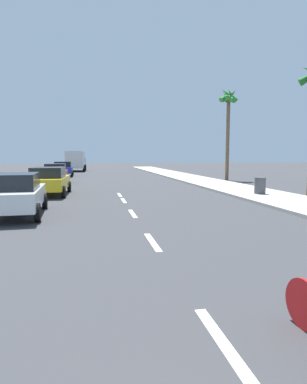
% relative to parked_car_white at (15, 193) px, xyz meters
% --- Properties ---
extents(ground_plane, '(160.00, 160.00, 0.00)m').
position_rel_parked_car_white_xyz_m(ground_plane, '(4.28, 6.88, -0.84)').
color(ground_plane, '#38383A').
extents(sidewalk_strip, '(3.60, 80.00, 0.14)m').
position_rel_parked_car_white_xyz_m(sidewalk_strip, '(11.93, 8.88, -0.77)').
color(sidewalk_strip, '#B2ADA3').
rests_on(sidewalk_strip, ground).
extents(lane_stripe_1, '(0.16, 1.80, 0.01)m').
position_rel_parked_car_white_xyz_m(lane_stripe_1, '(4.28, -9.28, -0.84)').
color(lane_stripe_1, white).
rests_on(lane_stripe_1, ground).
extents(lane_stripe_2, '(0.16, 1.80, 0.01)m').
position_rel_parked_car_white_xyz_m(lane_stripe_2, '(4.28, -4.56, -0.84)').
color(lane_stripe_2, white).
rests_on(lane_stripe_2, ground).
extents(lane_stripe_3, '(0.16, 1.80, 0.01)m').
position_rel_parked_car_white_xyz_m(lane_stripe_3, '(4.28, -0.32, -0.84)').
color(lane_stripe_3, white).
rests_on(lane_stripe_3, ground).
extents(lane_stripe_4, '(0.16, 1.80, 0.01)m').
position_rel_parked_car_white_xyz_m(lane_stripe_4, '(4.28, 3.45, -0.84)').
color(lane_stripe_4, white).
rests_on(lane_stripe_4, ground).
extents(lane_stripe_5, '(0.16, 1.80, 0.01)m').
position_rel_parked_car_white_xyz_m(lane_stripe_5, '(4.28, 5.86, -0.84)').
color(lane_stripe_5, white).
rests_on(lane_stripe_5, ground).
extents(parked_car_white, '(2.16, 4.36, 1.57)m').
position_rel_parked_car_white_xyz_m(parked_car_white, '(0.00, 0.00, 0.00)').
color(parked_car_white, white).
rests_on(parked_car_white, ground).
extents(parked_car_yellow, '(2.15, 4.46, 1.57)m').
position_rel_parked_car_white_xyz_m(parked_car_yellow, '(0.41, 6.47, 0.00)').
color(parked_car_yellow, gold).
rests_on(parked_car_yellow, ground).
extents(parked_car_red, '(2.02, 4.15, 1.57)m').
position_rel_parked_car_white_xyz_m(parked_car_red, '(-0.08, 14.69, -0.00)').
color(parked_car_red, red).
rests_on(parked_car_red, ground).
extents(parked_car_blue, '(2.15, 4.50, 1.57)m').
position_rel_parked_car_white_xyz_m(parked_car_blue, '(-0.26, 23.81, 0.00)').
color(parked_car_blue, '#1E389E').
rests_on(parked_car_blue, ground).
extents(delivery_truck, '(2.81, 6.30, 2.80)m').
position_rel_parked_car_white_xyz_m(delivery_truck, '(0.51, 35.40, 0.66)').
color(delivery_truck, '#23478C').
rests_on(delivery_truck, ground).
extents(palm_tree_far, '(1.79, 1.80, 8.18)m').
position_rel_parked_car_white_xyz_m(palm_tree_far, '(14.71, 15.31, 5.67)').
color(palm_tree_far, brown).
rests_on(palm_tree_far, ground).
extents(trash_bin_far, '(0.60, 0.60, 0.89)m').
position_rel_parked_car_white_xyz_m(trash_bin_far, '(11.77, 3.82, -0.25)').
color(trash_bin_far, '#47474C').
rests_on(trash_bin_far, sidewalk_strip).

